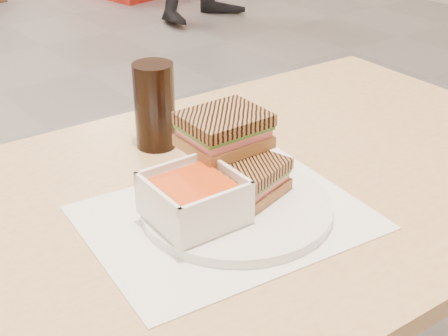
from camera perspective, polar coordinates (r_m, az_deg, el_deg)
main_table at (r=1.02m, az=0.89°, el=-7.34°), size 1.22×0.74×0.75m
tray_liner at (r=0.88m, az=0.19°, el=-4.50°), size 0.40×0.33×0.00m
plate at (r=0.89m, az=1.14°, el=-3.54°), size 0.27×0.27×0.01m
soup_bowl at (r=0.84m, az=-2.72°, el=-2.88°), size 0.12×0.12×0.06m
panini_lower at (r=0.89m, az=1.97°, el=-0.97°), size 0.13×0.12×0.05m
panini_upper at (r=0.92m, az=-0.00°, el=3.44°), size 0.12×0.10×0.05m
cola_glass at (r=1.06m, az=-6.27°, el=5.59°), size 0.07×0.07×0.15m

